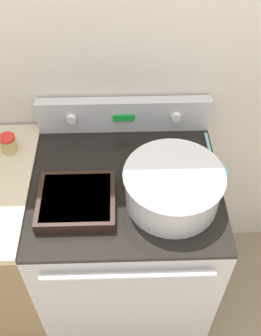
# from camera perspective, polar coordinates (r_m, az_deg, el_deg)

# --- Properties ---
(kitchen_wall) EXTENTS (8.00, 0.05, 2.50)m
(kitchen_wall) POSITION_cam_1_polar(r_m,az_deg,el_deg) (1.59, -1.14, 16.42)
(kitchen_wall) COLOR beige
(kitchen_wall) RESTS_ON ground_plane
(stove_range) EXTENTS (0.73, 0.70, 0.91)m
(stove_range) POSITION_cam_1_polar(r_m,az_deg,el_deg) (1.89, -0.60, -11.07)
(stove_range) COLOR #BCBCC1
(stove_range) RESTS_ON ground_plane
(control_panel) EXTENTS (0.73, 0.07, 0.15)m
(control_panel) POSITION_cam_1_polar(r_m,az_deg,el_deg) (1.69, -0.98, 7.74)
(control_panel) COLOR #BCBCC1
(control_panel) RESTS_ON stove_range
(mixing_bowl) EXTENTS (0.36, 0.36, 0.15)m
(mixing_bowl) POSITION_cam_1_polar(r_m,az_deg,el_deg) (1.41, 6.19, -2.56)
(mixing_bowl) COLOR silver
(mixing_bowl) RESTS_ON stove_range
(casserole_dish) EXTENTS (0.28, 0.25, 0.05)m
(casserole_dish) POSITION_cam_1_polar(r_m,az_deg,el_deg) (1.44, -7.84, -4.66)
(casserole_dish) COLOR black
(casserole_dish) RESTS_ON stove_range
(ladle) EXTENTS (0.09, 0.31, 0.09)m
(ladle) POSITION_cam_1_polar(r_m,az_deg,el_deg) (1.53, 12.53, -0.71)
(ladle) COLOR #7AB2C6
(ladle) RESTS_ON stove_range
(spice_jar_red_cap) EXTENTS (0.07, 0.07, 0.08)m
(spice_jar_red_cap) POSITION_cam_1_polar(r_m,az_deg,el_deg) (1.67, -17.28, 3.38)
(spice_jar_red_cap) COLOR tan
(spice_jar_red_cap) RESTS_ON side_counter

